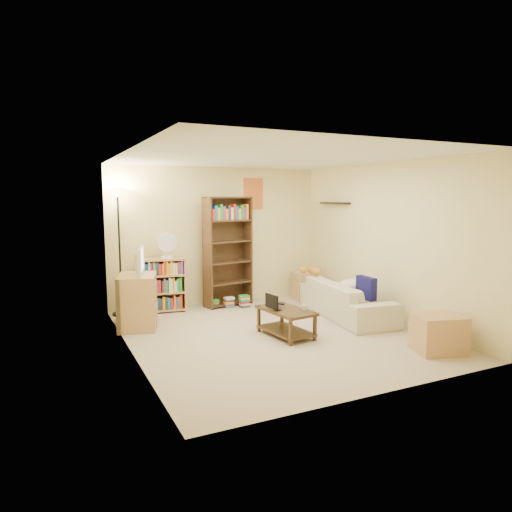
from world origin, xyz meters
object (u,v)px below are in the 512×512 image
object	(u,v)px
laptop	(279,307)
short_bookshelf	(164,285)
sofa	(346,299)
desk_fan	(167,245)
floor_lamp	(118,214)
end_cabinet	(438,334)
television	(136,261)
tall_bookshelf	(228,249)
tabby_cat	(312,271)
mug	(304,308)
side_table	(306,286)
tv_stand	(138,301)
coffee_table	(286,319)

from	to	relation	value
laptop	short_bookshelf	distance (m)	2.33
sofa	desk_fan	bearing A→B (deg)	65.84
floor_lamp	end_cabinet	size ratio (longest dim) A/B	3.65
television	tall_bookshelf	bearing A→B (deg)	-51.48
laptop	television	xyz separation A→B (m)	(-1.74, 1.26, 0.61)
tabby_cat	sofa	bearing A→B (deg)	-78.83
mug	side_table	distance (m)	2.46
tv_stand	side_table	xyz separation A→B (m)	(3.30, 0.56, -0.14)
end_cabinet	floor_lamp	bearing A→B (deg)	132.41
sofa	coffee_table	xyz separation A→B (m)	(-1.41, -0.50, -0.05)
laptop	side_table	xyz separation A→B (m)	(1.56, 1.81, -0.14)
mug	short_bookshelf	xyz separation A→B (m)	(-1.39, 2.29, 0.03)
tall_bookshelf	television	bearing A→B (deg)	-168.70
desk_fan	short_bookshelf	bearing A→B (deg)	138.78
tabby_cat	tall_bookshelf	world-z (taller)	tall_bookshelf
tall_bookshelf	end_cabinet	xyz separation A→B (m)	(1.45, -3.50, -0.80)
tall_bookshelf	desk_fan	xyz separation A→B (m)	(-1.11, -0.00, 0.12)
floor_lamp	side_table	bearing A→B (deg)	-5.25
end_cabinet	tabby_cat	bearing A→B (deg)	93.31
side_table	laptop	bearing A→B (deg)	-130.76
tall_bookshelf	side_table	xyz separation A→B (m)	(1.53, -0.18, -0.77)
floor_lamp	television	bearing A→B (deg)	-83.43
desk_fan	end_cabinet	distance (m)	4.43
television	side_table	xyz separation A→B (m)	(3.30, 0.56, -0.74)
desk_fan	coffee_table	bearing A→B (deg)	-61.03
desk_fan	side_table	size ratio (longest dim) A/B	0.84
coffee_table	desk_fan	size ratio (longest dim) A/B	2.09
coffee_table	mug	distance (m)	0.32
sofa	end_cabinet	distance (m)	1.92
short_bookshelf	floor_lamp	distance (m)	1.41
television	desk_fan	bearing A→B (deg)	-26.01
short_bookshelf	sofa	bearing A→B (deg)	-23.98
laptop	side_table	distance (m)	2.40
laptop	end_cabinet	size ratio (longest dim) A/B	0.59
tabby_cat	tall_bookshelf	size ratio (longest dim) A/B	0.24
side_table	tabby_cat	bearing A→B (deg)	-111.79
tabby_cat	side_table	world-z (taller)	tabby_cat
laptop	tall_bookshelf	bearing A→B (deg)	15.02
coffee_table	television	xyz separation A→B (m)	(-1.80, 1.34, 0.76)
laptop	end_cabinet	xyz separation A→B (m)	(1.48, -1.51, -0.16)
end_cabinet	side_table	bearing A→B (deg)	88.57
laptop	short_bookshelf	xyz separation A→B (m)	(-1.13, 2.03, 0.06)
side_table	desk_fan	bearing A→B (deg)	176.18
desk_fan	tv_stand	bearing A→B (deg)	-131.90
coffee_table	side_table	world-z (taller)	side_table
floor_lamp	end_cabinet	distance (m)	5.12
mug	end_cabinet	distance (m)	1.75
mug	television	distance (m)	2.57
laptop	desk_fan	size ratio (longest dim) A/B	0.76
tv_stand	desk_fan	bearing A→B (deg)	63.99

